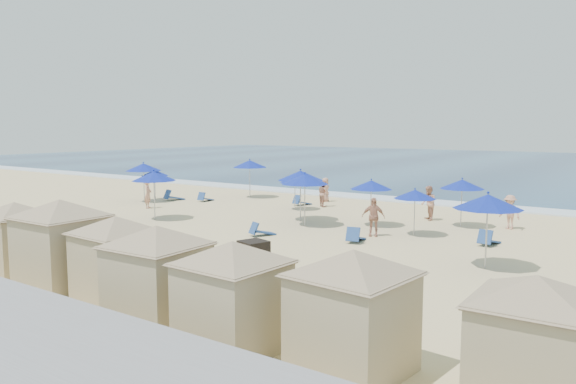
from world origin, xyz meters
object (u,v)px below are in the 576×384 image
object	(u,v)px
cabana_0	(15,228)
beachgoer_4	(325,190)
beachgoer_0	(148,194)
cabana_1	(61,232)
beachgoer_1	(324,193)
umbrella_1	(155,173)
umbrella_2	(250,164)
umbrella_6	(305,179)
umbrella_3	(154,176)
umbrella_7	(371,185)
umbrella_5	(300,176)
umbrella_8	(462,184)
cabana_2	(116,247)
umbrella_4	(295,180)
cabana_5	(353,296)
umbrella_10	(488,202)
umbrella_0	(143,167)
cabana_3	(157,262)
cabana_4	(233,282)
umbrella_9	(415,194)
cabana_6	(535,326)
beachgoer_5	(428,203)
beachgoer_2	(373,217)
trash_bin	(254,253)

from	to	relation	value
cabana_0	beachgoer_4	bearing A→B (deg)	92.12
beachgoer_0	beachgoer_4	distance (m)	11.25
cabana_1	beachgoer_1	xyz separation A→B (m)	(-2.62, 19.33, -0.89)
umbrella_1	umbrella_2	distance (m)	6.40
cabana_1	umbrella_6	size ratio (longest dim) A/B	1.77
umbrella_3	umbrella_7	size ratio (longest dim) A/B	1.12
umbrella_5	umbrella_8	distance (m)	8.03
cabana_2	umbrella_4	bearing A→B (deg)	108.63
beachgoer_4	cabana_5	bearing A→B (deg)	-161.48
umbrella_1	umbrella_10	xyz separation A→B (m)	(23.39, -5.71, 0.52)
umbrella_6	beachgoer_4	size ratio (longest dim) A/B	1.71
umbrella_0	beachgoer_0	bearing A→B (deg)	-36.05
umbrella_3	cabana_3	bearing A→B (deg)	-40.90
umbrella_10	cabana_5	bearing A→B (deg)	-88.39
cabana_0	cabana_4	size ratio (longest dim) A/B	0.97
umbrella_3	umbrella_9	size ratio (longest dim) A/B	1.22
umbrella_0	umbrella_2	xyz separation A→B (m)	(4.20, 5.72, 0.07)
cabana_6	beachgoer_5	bearing A→B (deg)	116.47
cabana_6	umbrella_3	world-z (taller)	cabana_6
umbrella_10	umbrella_8	bearing A→B (deg)	114.16
cabana_0	beachgoer_4	world-z (taller)	cabana_0
umbrella_0	umbrella_3	xyz separation A→B (m)	(5.94, -4.32, 0.03)
beachgoer_1	cabana_1	bearing A→B (deg)	132.23
umbrella_4	beachgoer_4	size ratio (longest dim) A/B	1.31
beachgoer_2	cabana_2	bearing A→B (deg)	-119.44
cabana_5	umbrella_3	xyz separation A→B (m)	(-17.59, 10.32, 0.71)
umbrella_2	umbrella_1	bearing A→B (deg)	-132.96
umbrella_7	beachgoer_5	xyz separation A→B (m)	(1.67, 3.29, -1.14)
umbrella_2	umbrella_10	bearing A→B (deg)	-28.59
cabana_2	cabana_4	world-z (taller)	cabana_4
umbrella_1	beachgoer_4	bearing A→B (deg)	31.05
cabana_3	beachgoer_5	distance (m)	18.79
beachgoer_5	beachgoer_2	bearing A→B (deg)	-42.00
cabana_1	umbrella_1	xyz separation A→B (m)	(-13.46, 15.48, 0.11)
cabana_2	beachgoer_2	size ratio (longest dim) A/B	2.41
cabana_1	beachgoer_5	world-z (taller)	cabana_1
cabana_4	umbrella_1	xyz separation A→B (m)	(-20.98, 16.19, 0.28)
umbrella_10	beachgoer_1	size ratio (longest dim) A/B	1.65
umbrella_1	umbrella_10	distance (m)	24.08
umbrella_7	beachgoer_0	size ratio (longest dim) A/B	1.37
trash_bin	umbrella_6	size ratio (longest dim) A/B	0.33
cabana_4	umbrella_1	distance (m)	26.50
cabana_2	umbrella_2	bearing A→B (deg)	120.04
cabana_3	cabana_4	xyz separation A→B (m)	(2.58, -0.15, -0.03)
umbrella_2	umbrella_8	bearing A→B (deg)	-10.47
umbrella_3	beachgoer_5	bearing A→B (deg)	34.24
umbrella_2	beachgoer_0	size ratio (longest dim) A/B	1.57
cabana_0	umbrella_5	xyz separation A→B (m)	(2.08, 14.06, 0.87)
umbrella_5	beachgoer_1	world-z (taller)	umbrella_5
cabana_5	beachgoer_4	distance (m)	25.68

